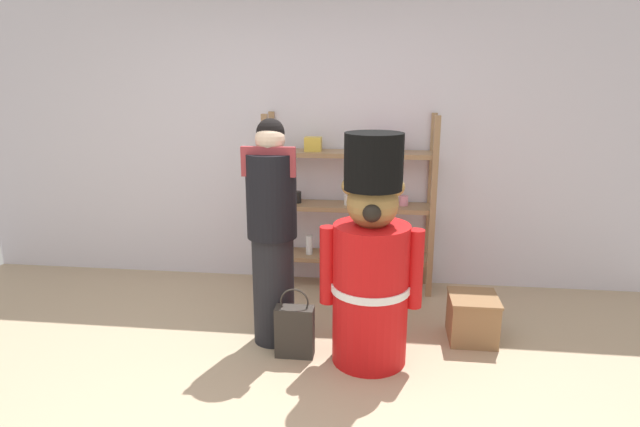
# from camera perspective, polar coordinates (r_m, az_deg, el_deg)

# --- Properties ---
(ground_plane) EXTENTS (6.40, 6.40, 0.00)m
(ground_plane) POSITION_cam_1_polar(r_m,az_deg,el_deg) (3.27, -6.64, -20.71)
(ground_plane) COLOR tan
(back_wall) EXTENTS (6.40, 0.12, 2.60)m
(back_wall) POSITION_cam_1_polar(r_m,az_deg,el_deg) (4.87, -1.11, 7.73)
(back_wall) COLOR silver
(back_wall) RESTS_ON ground_plane
(merchandise_shelf) EXTENTS (1.49, 0.35, 1.58)m
(merchandise_shelf) POSITION_cam_1_polar(r_m,az_deg,el_deg) (4.71, 3.21, 1.19)
(merchandise_shelf) COLOR #93704C
(merchandise_shelf) RESTS_ON ground_plane
(teddy_bear_guard) EXTENTS (0.68, 0.52, 1.55)m
(teddy_bear_guard) POSITION_cam_1_polar(r_m,az_deg,el_deg) (3.49, 5.52, -5.59)
(teddy_bear_guard) COLOR red
(teddy_bear_guard) RESTS_ON ground_plane
(person_shopper) EXTENTS (0.37, 0.35, 1.62)m
(person_shopper) POSITION_cam_1_polar(r_m,az_deg,el_deg) (3.71, -5.18, -1.99)
(person_shopper) COLOR black
(person_shopper) RESTS_ON ground_plane
(shopping_bag) EXTENTS (0.27, 0.12, 0.50)m
(shopping_bag) POSITION_cam_1_polar(r_m,az_deg,el_deg) (3.73, -2.75, -12.51)
(shopping_bag) COLOR #332D28
(shopping_bag) RESTS_ON ground_plane
(display_crate) EXTENTS (0.35, 0.37, 0.34)m
(display_crate) POSITION_cam_1_polar(r_m,az_deg,el_deg) (4.10, 16.12, -10.75)
(display_crate) COLOR olive
(display_crate) RESTS_ON ground_plane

